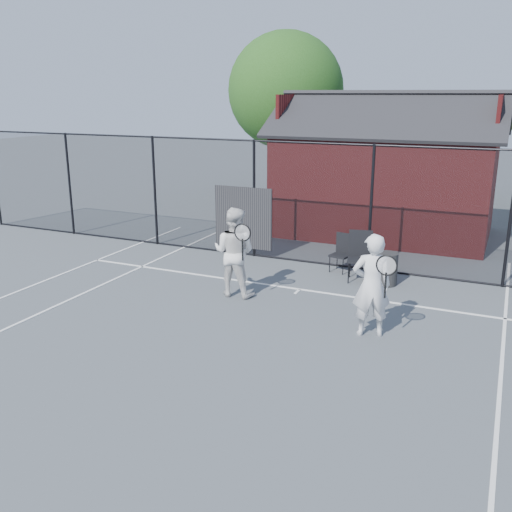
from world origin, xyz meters
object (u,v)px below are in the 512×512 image
at_px(clubhouse, 386,180).
at_px(chair_left, 360,258).
at_px(player_front, 372,285).
at_px(player_back, 234,252).
at_px(chair_right, 340,254).
at_px(waste_bin, 386,269).

height_order(clubhouse, chair_left, clubhouse).
xyz_separation_m(clubhouse, chair_left, (0.51, -4.90, -1.05)).
height_order(player_front, player_back, player_back).
relative_size(chair_left, chair_right, 1.24).
relative_size(player_front, player_back, 0.98).
bearing_deg(clubhouse, player_back, -103.52).
height_order(player_back, waste_bin, player_back).
bearing_deg(clubhouse, chair_right, -90.98).
xyz_separation_m(chair_left, waste_bin, (0.60, 0.00, -0.19)).
distance_m(clubhouse, waste_bin, 5.18).
relative_size(player_front, chair_right, 2.06).
distance_m(clubhouse, player_back, 7.10).
height_order(clubhouse, waste_bin, clubhouse).
bearing_deg(waste_bin, clubhouse, 102.81).
bearing_deg(chair_left, chair_right, 127.56).
bearing_deg(clubhouse, waste_bin, -77.19).
distance_m(player_front, chair_right, 3.72).
bearing_deg(chair_right, player_front, -52.74).
bearing_deg(player_front, chair_left, 107.82).
bearing_deg(chair_left, clubhouse, 84.03).
bearing_deg(player_front, chair_right, 114.11).
height_order(player_front, chair_right, player_front).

